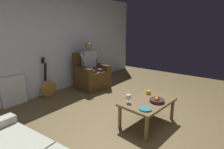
% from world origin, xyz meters
% --- Properties ---
extents(ground_plane, '(7.21, 7.21, 0.00)m').
position_xyz_m(ground_plane, '(0.00, 0.00, 0.00)').
color(ground_plane, brown).
extents(wall_back, '(6.40, 0.06, 2.55)m').
position_xyz_m(wall_back, '(0.00, -2.81, 1.28)').
color(wall_back, silver).
rests_on(wall_back, ground).
extents(armchair, '(0.88, 0.85, 0.99)m').
position_xyz_m(armchair, '(-0.57, -2.21, 0.34)').
color(armchair, '#493014').
rests_on(armchair, ground).
extents(person_seated, '(0.65, 0.63, 1.27)m').
position_xyz_m(person_seated, '(-0.57, -2.19, 0.68)').
color(person_seated, '#92969F').
rests_on(person_seated, ground).
extents(coffee_table, '(1.02, 0.73, 0.43)m').
position_xyz_m(coffee_table, '(0.24, -0.10, 0.37)').
color(coffee_table, brown).
rests_on(coffee_table, ground).
extents(guitar, '(0.38, 0.24, 0.97)m').
position_xyz_m(guitar, '(0.54, -2.61, 0.22)').
color(guitar, '#B97E39').
rests_on(guitar, ground).
extents(radiator, '(0.52, 0.06, 0.66)m').
position_xyz_m(radiator, '(1.29, -2.74, 0.33)').
color(radiator, white).
rests_on(radiator, ground).
extents(wine_glass_near, '(0.08, 0.08, 0.14)m').
position_xyz_m(wine_glass_near, '(0.51, -0.32, 0.53)').
color(wine_glass_near, silver).
rests_on(wine_glass_near, coffee_table).
extents(fruit_bowl, '(0.25, 0.25, 0.11)m').
position_xyz_m(fruit_bowl, '(0.19, 0.05, 0.46)').
color(fruit_bowl, '#361D21').
rests_on(fruit_bowl, coffee_table).
extents(decorative_dish, '(0.20, 0.20, 0.02)m').
position_xyz_m(decorative_dish, '(0.57, 0.03, 0.44)').
color(decorative_dish, teal).
rests_on(decorative_dish, coffee_table).
extents(candle_jar, '(0.09, 0.09, 0.07)m').
position_xyz_m(candle_jar, '(-0.07, -0.23, 0.46)').
color(candle_jar, gold).
rests_on(candle_jar, coffee_table).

